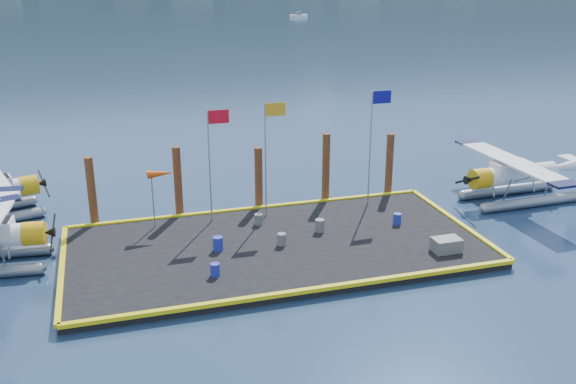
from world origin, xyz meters
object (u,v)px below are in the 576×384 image
at_px(windsock, 161,175).
at_px(piling_2, 259,180).
at_px(seaplane_d, 516,177).
at_px(piling_0, 92,194).
at_px(drum_3, 215,270).
at_px(piling_4, 389,166).
at_px(flagpole_red, 213,149).
at_px(flagpole_yellow, 269,142).
at_px(drum_4, 397,219).
at_px(flagpole_blue, 374,131).
at_px(drum_0, 218,244).
at_px(drum_1, 282,239).
at_px(drum_5, 258,219).
at_px(piling_3, 326,170).
at_px(crate, 446,245).
at_px(drum_2, 320,226).
at_px(piling_1, 178,184).

bearing_deg(windsock, piling_2, 16.15).
distance_m(seaplane_d, piling_0, 24.07).
distance_m(drum_3, piling_4, 14.44).
distance_m(flagpole_red, flagpole_yellow, 3.00).
bearing_deg(drum_4, flagpole_blue, 92.07).
bearing_deg(piling_4, drum_0, -154.85).
xyz_separation_m(seaplane_d, drum_3, (-18.91, -5.31, -0.82)).
xyz_separation_m(seaplane_d, drum_1, (-15.20, -3.01, -0.81)).
bearing_deg(flagpole_yellow, drum_0, -133.66).
height_order(drum_0, drum_3, drum_0).
xyz_separation_m(drum_5, piling_0, (-8.27, 2.77, 1.31)).
height_order(drum_0, piling_3, piling_3).
relative_size(crate, flagpole_yellow, 0.21).
bearing_deg(flagpole_blue, windsock, 180.00).
bearing_deg(flagpole_blue, drum_1, -147.98).
xyz_separation_m(drum_5, flagpole_red, (-2.06, 1.17, 3.71)).
bearing_deg(piling_4, drum_2, -142.31).
relative_size(drum_0, drum_1, 1.12).
relative_size(drum_2, piling_3, 0.15).
bearing_deg(crate, drum_2, 141.66).
height_order(piling_0, piling_1, piling_1).
bearing_deg(piling_3, drum_3, -135.11).
bearing_deg(flagpole_blue, piling_3, 143.93).
relative_size(flagpole_yellow, piling_0, 1.55).
xyz_separation_m(flagpole_yellow, piling_4, (7.80, 1.60, -2.51)).
distance_m(crate, piling_4, 8.70).
xyz_separation_m(drum_3, windsock, (-1.54, 6.35, 2.54)).
height_order(drum_0, flagpole_red, flagpole_red).
relative_size(drum_2, drum_4, 1.13).
distance_m(drum_1, piling_0, 10.47).
bearing_deg(piling_2, crate, -50.45).
xyz_separation_m(drum_2, crate, (5.01, -3.96, -0.00)).
bearing_deg(flagpole_red, windsock, 180.00).
bearing_deg(piling_3, piling_1, 180.00).
bearing_deg(drum_4, crate, -78.69).
distance_m(drum_4, crate, 3.85).
bearing_deg(piling_2, piling_0, 180.00).
distance_m(drum_2, drum_3, 6.91).
bearing_deg(drum_0, piling_4, 25.15).
xyz_separation_m(drum_5, piling_3, (4.73, 2.77, 1.46)).
bearing_deg(drum_1, piling_4, 34.31).
relative_size(drum_0, piling_4, 0.17).
distance_m(drum_1, piling_1, 7.19).
relative_size(drum_1, windsock, 0.20).
xyz_separation_m(drum_2, flagpole_yellow, (-1.85, 2.99, 3.78)).
relative_size(seaplane_d, drum_5, 16.79).
bearing_deg(drum_1, piling_3, 52.86).
xyz_separation_m(drum_4, piling_1, (-10.81, 4.78, 1.41)).
distance_m(seaplane_d, piling_1, 19.61).
relative_size(piling_1, piling_3, 0.98).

